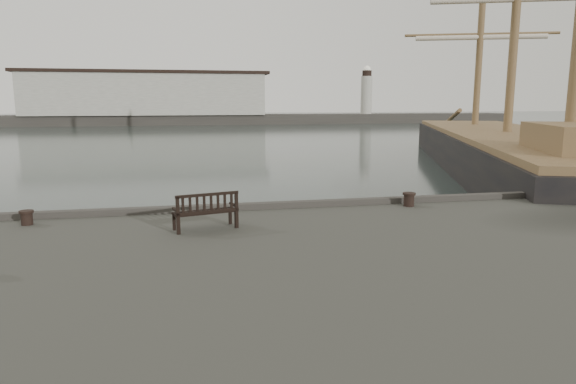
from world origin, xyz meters
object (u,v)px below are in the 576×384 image
object	(u,v)px
bench	(206,218)
bollard_left	(27,218)
bollard_right	(409,199)
tall_ship_main	(505,160)

from	to	relation	value
bench	bollard_left	xyz separation A→B (m)	(-4.53, 1.42, -0.10)
bench	bollard_right	bearing A→B (deg)	0.39
bollard_right	tall_ship_main	xyz separation A→B (m)	(14.92, 16.77, -1.01)
bench	bollard_right	world-z (taller)	bench
bench	bollard_right	size ratio (longest dim) A/B	4.02
bollard_right	tall_ship_main	bearing A→B (deg)	48.34
bench	bollard_left	bearing A→B (deg)	148.41
bollard_left	tall_ship_main	world-z (taller)	tall_ship_main
tall_ship_main	bollard_left	bearing A→B (deg)	-125.48
tall_ship_main	bench	bearing A→B (deg)	-117.92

